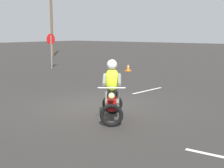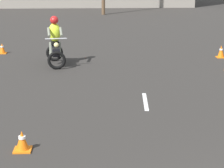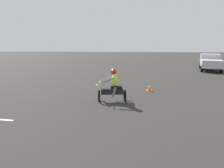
# 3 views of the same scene
# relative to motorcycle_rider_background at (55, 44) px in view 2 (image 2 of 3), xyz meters

# --- Properties ---
(motorcycle_rider_background) EXTENTS (0.82, 1.55, 1.66)m
(motorcycle_rider_background) POSITION_rel_motorcycle_rider_background_xyz_m (0.00, 0.00, 0.00)
(motorcycle_rider_background) COLOR black
(motorcycle_rider_background) RESTS_ON ground
(traffic_cone_near_left) EXTENTS (0.32, 0.32, 0.40)m
(traffic_cone_near_left) POSITION_rel_motorcycle_rider_background_xyz_m (-2.20, 2.10, -0.54)
(traffic_cone_near_left) COLOR orange
(traffic_cone_near_left) RESTS_ON ground
(traffic_cone_mid_center) EXTENTS (0.32, 0.32, 0.38)m
(traffic_cone_mid_center) POSITION_rel_motorcycle_rider_background_xyz_m (-0.07, -7.15, -0.54)
(traffic_cone_mid_center) COLOR orange
(traffic_cone_mid_center) RESTS_ON ground
(traffic_cone_far_right) EXTENTS (0.32, 0.32, 0.45)m
(traffic_cone_far_right) POSITION_rel_motorcycle_rider_background_xyz_m (5.98, 0.91, -0.51)
(traffic_cone_far_right) COLOR orange
(traffic_cone_far_right) RESTS_ON ground
(lane_stripe_n) EXTENTS (0.21, 1.45, 0.01)m
(lane_stripe_n) POSITION_rel_motorcycle_rider_background_xyz_m (2.54, -4.31, -0.72)
(lane_stripe_n) COLOR silver
(lane_stripe_n) RESTS_ON ground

